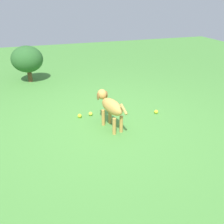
{
  "coord_description": "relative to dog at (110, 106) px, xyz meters",
  "views": [
    {
      "loc": [
        0.84,
        2.9,
        1.77
      ],
      "look_at": [
        -0.08,
        0.07,
        0.27
      ],
      "focal_mm": 36.99,
      "sensor_mm": 36.0,
      "label": 1
    }
  ],
  "objects": [
    {
      "name": "ground",
      "position": [
        0.06,
        -0.03,
        -0.35
      ],
      "size": [
        14.0,
        14.0,
        0.0
      ],
      "primitive_type": "plane",
      "color": "#478438"
    },
    {
      "name": "dog",
      "position": [
        0.0,
        0.0,
        0.0
      ],
      "size": [
        0.3,
        0.76,
        0.53
      ],
      "rotation": [
        0.0,
        0.0,
        4.96
      ],
      "color": "#C69347",
      "rests_on": "ground"
    },
    {
      "name": "tennis_ball_0",
      "position": [
        -0.25,
        -0.62,
        -0.32
      ],
      "size": [
        0.07,
        0.07,
        0.07
      ],
      "primitive_type": "sphere",
      "color": "#C1D531",
      "rests_on": "ground"
    },
    {
      "name": "tennis_ball_1",
      "position": [
        -0.87,
        -0.19,
        -0.32
      ],
      "size": [
        0.07,
        0.07,
        0.07
      ],
      "primitive_type": "sphere",
      "color": "yellow",
      "rests_on": "ground"
    },
    {
      "name": "tennis_ball_2",
      "position": [
        0.38,
        -0.44,
        -0.32
      ],
      "size": [
        0.07,
        0.07,
        0.07
      ],
      "primitive_type": "sphere",
      "color": "#CDE32A",
      "rests_on": "ground"
    },
    {
      "name": "tennis_ball_3",
      "position": [
        0.2,
        -0.46,
        -0.32
      ],
      "size": [
        0.07,
        0.07,
        0.07
      ],
      "primitive_type": "sphere",
      "color": "#D4E239",
      "rests_on": "ground"
    },
    {
      "name": "tennis_ball_4",
      "position": [
        -0.28,
        -0.44,
        -0.32
      ],
      "size": [
        0.07,
        0.07,
        0.07
      ],
      "primitive_type": "sphere",
      "color": "#C8DF2D",
      "rests_on": "ground"
    },
    {
      "name": "shrub_near",
      "position": [
        1.13,
        -2.56,
        0.17
      ],
      "size": [
        0.69,
        0.62,
        0.81
      ],
      "color": "brown",
      "rests_on": "ground"
    }
  ]
}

